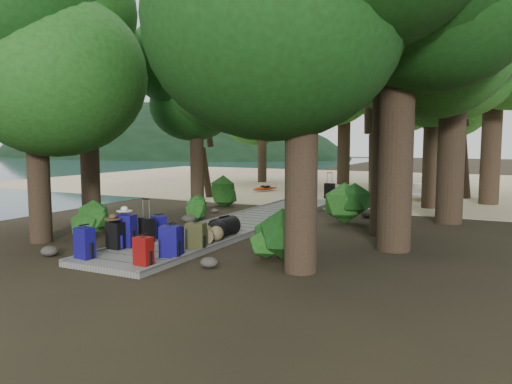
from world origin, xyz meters
The scene contains 52 objects.
ground centered at (0.00, 0.00, 0.00)m, with size 120.00×120.00×0.00m, color #2E2417.
sand_beach centered at (0.00, 16.00, 0.01)m, with size 40.00×22.00×0.02m, color #D1B78D.
water_bay centered at (-32.00, 25.00, 0.00)m, with size 50.00×60.00×0.02m, color #25434C.
distant_hill centered at (-40.00, 48.00, 0.00)m, with size 32.00×16.00×12.00m, color black.
boardwalk centered at (0.00, 1.00, 0.06)m, with size 2.00×12.00×0.12m, color slate.
backpack_left_a centered at (-0.70, -4.61, 0.47)m, with size 0.37×0.26×0.69m, color navy, non-canonical shape.
backpack_left_b centered at (-0.77, -3.64, 0.45)m, with size 0.35×0.25×0.65m, color black, non-canonical shape.
backpack_left_c centered at (-0.72, -3.38, 0.52)m, with size 0.43×0.31×0.79m, color navy, non-canonical shape.
backpack_left_d centered at (-0.74, -2.15, 0.40)m, with size 0.37×0.27×0.57m, color navy, non-canonical shape.
backpack_right_a centered at (0.71, -4.51, 0.42)m, with size 0.34×0.24×0.60m, color #7C0102, non-canonical shape.
backpack_right_b centered at (0.77, -3.75, 0.47)m, with size 0.39×0.27×0.71m, color navy, non-canonical shape.
backpack_right_c centered at (0.68, -3.54, 0.44)m, with size 0.38×0.27×0.65m, color navy, non-canonical shape.
backpack_right_d centered at (0.77, -2.81, 0.43)m, with size 0.40×0.29×0.62m, color #3E401E, non-canonical shape.
duffel_right_khaki centered at (0.64, -2.22, 0.30)m, with size 0.37×0.55×0.37m, color brown, non-canonical shape.
duffel_right_black centered at (0.65, -1.37, 0.36)m, with size 0.47×0.75×0.47m, color black, non-canonical shape.
suitcase_on_boardwalk centered at (-0.61, -2.78, 0.41)m, with size 0.37×0.20×0.57m, color black, non-canonical shape.
lone_suitcase_on_sand centered at (0.22, 8.22, 0.34)m, with size 0.41×0.23×0.64m, color black, non-canonical shape.
hat_brown centered at (-0.82, -3.65, 0.83)m, with size 0.38×0.38×0.11m, color #51351E, non-canonical shape.
hat_white centered at (-0.75, -3.36, 0.97)m, with size 0.35×0.35×0.12m, color silver, non-canonical shape.
kayak centered at (-3.52, 9.79, 0.19)m, with size 0.75×3.41×0.34m, color #BD3410.
sun_lounger centered at (3.67, 9.46, 0.34)m, with size 0.65×2.00×0.65m, color silver, non-canonical shape.
tree_right_a centered at (3.38, -3.22, 4.38)m, with size 5.26×5.26×8.76m, color black, non-canonical shape.
tree_right_b centered at (4.59, -0.53, 5.38)m, with size 6.03×6.03×10.77m, color black, non-canonical shape.
tree_right_c centered at (3.98, 1.17, 4.77)m, with size 5.51×5.51×9.54m, color black, non-canonical shape.
tree_right_d centered at (5.33, 3.96, 5.56)m, with size 6.07×6.07×11.13m, color black, non-canonical shape.
tree_right_e centered at (4.39, 7.12, 4.39)m, with size 4.88×4.88×8.79m, color black, non-canonical shape.
tree_right_f centered at (6.28, 9.25, 5.19)m, with size 5.81×5.81×10.38m, color black, non-canonical shape.
tree_left_a centered at (-3.30, -3.45, 3.76)m, with size 4.51×4.51×7.52m, color black, non-canonical shape.
tree_left_b centered at (-4.33, -0.74, 3.96)m, with size 4.40×4.40×7.92m, color black, non-canonical shape.
tree_left_c centered at (-3.39, 3.62, 3.57)m, with size 4.10×4.10×7.13m, color black, non-canonical shape.
tree_back_a centered at (-1.25, 15.17, 4.97)m, with size 5.74×5.74×9.94m, color black, non-canonical shape.
tree_back_b centered at (1.92, 16.33, 4.35)m, with size 4.88×4.88×8.71m, color black, non-canonical shape.
tree_back_c centered at (4.68, 14.87, 4.13)m, with size 4.58×4.58×8.25m, color black, non-canonical shape.
tree_back_d centered at (-5.95, 14.48, 3.73)m, with size 4.48×4.48×7.47m, color black, non-canonical shape.
palm_right_a centered at (2.70, 6.47, 4.04)m, with size 4.74×4.74×8.08m, color #103910, non-canonical shape.
palm_right_b centered at (5.37, 11.23, 4.54)m, with size 4.70×4.70×9.08m, color #103910, non-canonical shape.
palm_right_c centered at (2.63, 11.98, 3.39)m, with size 4.26×4.26×6.78m, color #103910, non-canonical shape.
palm_left_a centered at (-4.86, 6.39, 3.27)m, with size 4.11×4.11×6.54m, color #103910, non-canonical shape.
rock_left_a centered at (-1.91, -4.42, 0.11)m, with size 0.40×0.36×0.22m, color #4C473F, non-canonical shape.
rock_left_b centered at (-2.79, -1.63, 0.11)m, with size 0.39×0.35×0.22m, color #4C473F, non-canonical shape.
rock_left_c centered at (-1.67, 0.49, 0.12)m, with size 0.44×0.40×0.24m, color #4C473F, non-canonical shape.
rock_left_d centered at (-2.03, 2.62, 0.08)m, with size 0.27×0.25×0.15m, color #4C473F, non-canonical shape.
rock_right_a centered at (1.67, -3.72, 0.10)m, with size 0.37×0.33×0.20m, color #4C473F, non-canonical shape.
rock_right_b centered at (2.55, -1.04, 0.14)m, with size 0.51×0.46×0.28m, color #4C473F, non-canonical shape.
rock_right_c centered at (1.45, 1.58, 0.10)m, with size 0.36×0.32×0.20m, color #4C473F, non-canonical shape.
rock_right_d centered at (2.94, 3.89, 0.14)m, with size 0.52×0.47×0.29m, color #4C473F, non-canonical shape.
shrub_left_a centered at (-2.66, -2.50, 0.43)m, with size 0.95×0.95×0.85m, color #1B4715, non-canonical shape.
shrub_left_b centered at (-1.88, 1.08, 0.36)m, with size 0.81×0.81×0.73m, color #1B4715, non-canonical shape.
shrub_left_c centered at (-2.67, 4.29, 0.51)m, with size 1.13×1.13×1.02m, color #1B4715, non-canonical shape.
shrub_right_a centered at (2.60, -2.65, 0.45)m, with size 1.01×1.01×0.91m, color #1B4715, non-canonical shape.
shrub_right_b centered at (2.72, 2.38, 0.63)m, with size 1.40×1.40×1.26m, color #1B4715, non-canonical shape.
shrub_right_c centered at (1.99, 5.32, 0.36)m, with size 0.81×0.81×0.73m, color #1B4715, non-canonical shape.
Camera 1 is at (6.74, -11.86, 2.49)m, focal length 35.00 mm.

